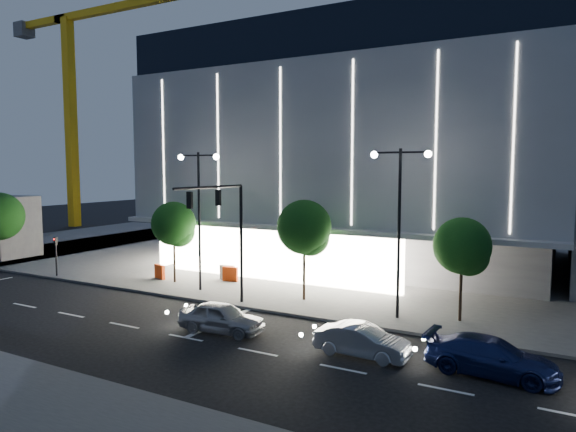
% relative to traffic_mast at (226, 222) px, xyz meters
% --- Properties ---
extents(ground, '(160.00, 160.00, 0.00)m').
position_rel_traffic_mast_xyz_m(ground, '(-1.00, -3.34, -5.03)').
color(ground, black).
rests_on(ground, ground).
extents(sidewalk_museum, '(70.00, 40.00, 0.15)m').
position_rel_traffic_mast_xyz_m(sidewalk_museum, '(4.00, 20.66, -4.95)').
color(sidewalk_museum, '#474747').
rests_on(sidewalk_museum, ground).
extents(sidewalk_west, '(16.00, 50.00, 0.15)m').
position_rel_traffic_mast_xyz_m(sidewalk_west, '(-31.00, 6.66, -4.95)').
color(sidewalk_west, '#474747').
rests_on(sidewalk_west, ground).
extents(museum, '(30.00, 25.80, 18.00)m').
position_rel_traffic_mast_xyz_m(museum, '(1.98, 18.97, 4.25)').
color(museum, '#4C4C51').
rests_on(museum, ground).
extents(traffic_mast, '(0.33, 5.89, 7.07)m').
position_rel_traffic_mast_xyz_m(traffic_mast, '(0.00, 0.00, 0.00)').
color(traffic_mast, black).
rests_on(traffic_mast, ground).
extents(street_lamp_west, '(3.16, 0.36, 9.00)m').
position_rel_traffic_mast_xyz_m(street_lamp_west, '(-4.00, 2.66, 0.93)').
color(street_lamp_west, black).
rests_on(street_lamp_west, ground).
extents(street_lamp_east, '(3.16, 0.36, 9.00)m').
position_rel_traffic_mast_xyz_m(street_lamp_east, '(9.00, 2.66, 0.93)').
color(street_lamp_east, black).
rests_on(street_lamp_east, ground).
extents(ped_signal_far, '(0.22, 0.24, 3.00)m').
position_rel_traffic_mast_xyz_m(ped_signal_far, '(-16.00, 1.16, -3.14)').
color(ped_signal_far, black).
rests_on(ped_signal_far, ground).
extents(tower_crane, '(32.00, 2.00, 28.50)m').
position_rel_traffic_mast_xyz_m(tower_crane, '(-41.92, 24.66, 15.48)').
color(tower_crane, gold).
rests_on(tower_crane, ground).
extents(tree_left, '(3.02, 3.02, 5.72)m').
position_rel_traffic_mast_xyz_m(tree_left, '(-6.97, 3.68, -0.99)').
color(tree_left, black).
rests_on(tree_left, ground).
extents(tree_mid, '(3.25, 3.25, 6.15)m').
position_rel_traffic_mast_xyz_m(tree_mid, '(3.03, 3.68, -0.69)').
color(tree_mid, black).
rests_on(tree_mid, ground).
extents(tree_right, '(2.91, 2.91, 5.51)m').
position_rel_traffic_mast_xyz_m(tree_right, '(12.03, 3.68, -1.14)').
color(tree_right, black).
rests_on(tree_right, ground).
extents(car_lead, '(4.43, 2.07, 1.47)m').
position_rel_traffic_mast_xyz_m(car_lead, '(2.00, -3.34, -4.29)').
color(car_lead, '#93959A').
rests_on(car_lead, ground).
extents(car_second, '(4.12, 1.55, 1.34)m').
position_rel_traffic_mast_xyz_m(car_second, '(9.18, -3.13, -4.36)').
color(car_second, '#B8BBC1').
rests_on(car_second, ground).
extents(car_third, '(5.12, 2.38, 1.45)m').
position_rel_traffic_mast_xyz_m(car_third, '(14.26, -2.63, -4.30)').
color(car_third, navy).
rests_on(car_third, ground).
extents(barrier_a, '(1.12, 0.60, 1.00)m').
position_rel_traffic_mast_xyz_m(barrier_a, '(-8.67, 4.00, -4.38)').
color(barrier_a, '#FA400D').
rests_on(barrier_a, sidewalk_museum).
extents(barrier_b, '(1.12, 0.41, 1.00)m').
position_rel_traffic_mast_xyz_m(barrier_b, '(-4.34, 6.16, -4.38)').
color(barrier_b, silver).
rests_on(barrier_b, sidewalk_museum).
extents(barrier_c, '(1.12, 0.40, 1.00)m').
position_rel_traffic_mast_xyz_m(barrier_c, '(-3.78, 5.72, -4.38)').
color(barrier_c, red).
rests_on(barrier_c, sidewalk_museum).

